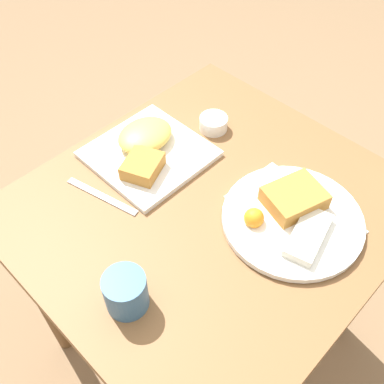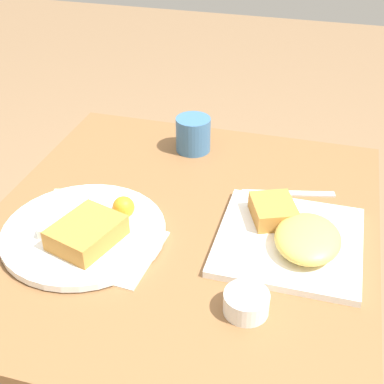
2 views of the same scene
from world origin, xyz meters
TOP-DOWN VIEW (x-y plane):
  - dining_table at (0.00, 0.00)m, footprint 0.82×0.76m
  - menu_card at (-0.11, 0.15)m, footprint 0.19×0.29m
  - plate_square_near at (-0.01, -0.22)m, footprint 0.26×0.26m
  - plate_oval_far at (-0.09, 0.16)m, footprint 0.31×0.31m
  - sauce_ramekin at (-0.20, -0.17)m, footprint 0.07×0.07m
  - butter_knife at (0.16, -0.19)m, footprint 0.06×0.19m
  - coffee_mug at (0.29, 0.05)m, footprint 0.08×0.08m

SIDE VIEW (x-z plane):
  - dining_table at x=0.00m, z-range 0.26..0.98m
  - menu_card at x=-0.11m, z-range 0.72..0.73m
  - butter_knife at x=0.16m, z-range 0.72..0.73m
  - plate_oval_far at x=-0.09m, z-range 0.72..0.77m
  - sauce_ramekin at x=-0.20m, z-range 0.73..0.76m
  - plate_square_near at x=-0.01m, z-range 0.72..0.77m
  - coffee_mug at x=0.29m, z-range 0.72..0.81m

